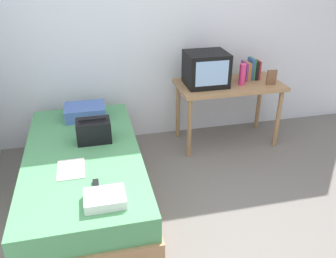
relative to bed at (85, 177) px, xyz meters
name	(u,v)px	position (x,y,z in m)	size (l,w,h in m)	color
ground_plane	(224,244)	(1.01, -0.80, -0.25)	(8.00, 8.00, 0.00)	slate
wall_back	(166,25)	(1.01, 1.20, 1.05)	(5.20, 0.10, 2.60)	silver
bed	(85,177)	(0.00, 0.00, 0.00)	(1.00, 2.00, 0.51)	#9E754C
desk	(229,91)	(1.63, 0.77, 0.38)	(1.16, 0.60, 0.72)	#9E754C
tv	(206,69)	(1.36, 0.78, 0.66)	(0.44, 0.39, 0.36)	black
water_bottle	(242,74)	(1.74, 0.70, 0.59)	(0.07, 0.07, 0.23)	#E53372
book_row	(251,70)	(1.92, 0.86, 0.58)	(0.18, 0.17, 0.24)	#7A3D89
picture_frame	(272,77)	(2.05, 0.62, 0.56)	(0.11, 0.02, 0.17)	brown
pillow	(85,112)	(0.05, 0.71, 0.32)	(0.40, 0.30, 0.13)	#4766AD
handbag	(94,131)	(0.11, 0.18, 0.36)	(0.30, 0.20, 0.22)	black
magazine	(71,169)	(-0.09, -0.25, 0.26)	(0.21, 0.29, 0.01)	white
remote_dark	(96,186)	(0.09, -0.53, 0.27)	(0.04, 0.16, 0.02)	black
folded_towel	(105,199)	(0.14, -0.72, 0.29)	(0.28, 0.22, 0.07)	white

